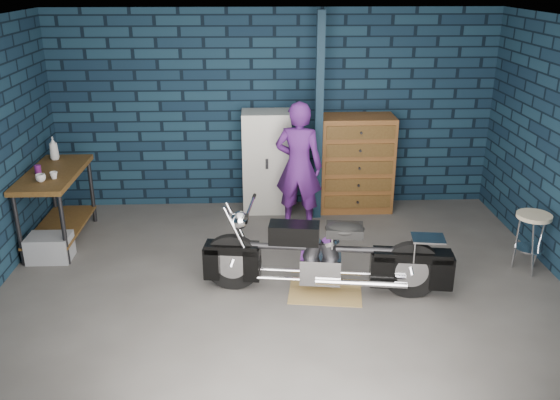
# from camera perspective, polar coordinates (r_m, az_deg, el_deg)

# --- Properties ---
(ground) EXTENTS (6.00, 6.00, 0.00)m
(ground) POSITION_cam_1_polar(r_m,az_deg,el_deg) (6.32, 0.30, -8.51)
(ground) COLOR #54524F
(ground) RESTS_ON ground
(room_walls) EXTENTS (6.02, 5.01, 2.71)m
(room_walls) POSITION_cam_1_polar(r_m,az_deg,el_deg) (6.17, 0.09, 9.70)
(room_walls) COLOR #0E1E2F
(room_walls) RESTS_ON ground
(support_post) EXTENTS (0.10, 0.10, 2.70)m
(support_post) POSITION_cam_1_polar(r_m,az_deg,el_deg) (7.69, 3.77, 7.75)
(support_post) COLOR #102434
(support_post) RESTS_ON ground
(workbench) EXTENTS (0.60, 1.40, 0.91)m
(workbench) POSITION_cam_1_polar(r_m,az_deg,el_deg) (7.67, -20.60, -0.64)
(workbench) COLOR brown
(workbench) RESTS_ON ground
(drip_mat) EXTENTS (0.82, 0.66, 0.01)m
(drip_mat) POSITION_cam_1_polar(r_m,az_deg,el_deg) (6.27, 4.37, -8.79)
(drip_mat) COLOR olive
(drip_mat) RESTS_ON ground
(motorcycle) EXTENTS (2.23, 0.88, 0.95)m
(motorcycle) POSITION_cam_1_polar(r_m,az_deg,el_deg) (6.05, 4.49, -4.90)
(motorcycle) COLOR black
(motorcycle) RESTS_ON ground
(person) EXTENTS (0.69, 0.54, 1.65)m
(person) POSITION_cam_1_polar(r_m,az_deg,el_deg) (7.50, 1.81, 3.29)
(person) COLOR #561F76
(person) RESTS_ON ground
(storage_bin) EXTENTS (0.48, 0.34, 0.30)m
(storage_bin) POSITION_cam_1_polar(r_m,az_deg,el_deg) (7.35, -21.27, -4.30)
(storage_bin) COLOR gray
(storage_bin) RESTS_ON ground
(locker) EXTENTS (0.65, 0.46, 1.39)m
(locker) POSITION_cam_1_polar(r_m,az_deg,el_deg) (8.09, -1.30, 3.68)
(locker) COLOR beige
(locker) RESTS_ON ground
(tool_chest) EXTENTS (0.99, 0.55, 1.32)m
(tool_chest) POSITION_cam_1_polar(r_m,az_deg,el_deg) (8.22, 7.32, 3.51)
(tool_chest) COLOR brown
(tool_chest) RESTS_ON ground
(shop_stool) EXTENTS (0.47, 0.47, 0.68)m
(shop_stool) POSITION_cam_1_polar(r_m,az_deg,el_deg) (7.08, 22.91, -3.81)
(shop_stool) COLOR #C3B494
(shop_stool) RESTS_ON ground
(cup_a) EXTENTS (0.15, 0.15, 0.09)m
(cup_a) POSITION_cam_1_polar(r_m,az_deg,el_deg) (7.19, -22.05, 1.98)
(cup_a) COLOR #C3B494
(cup_a) RESTS_ON workbench
(cup_b) EXTENTS (0.10, 0.10, 0.08)m
(cup_b) POSITION_cam_1_polar(r_m,az_deg,el_deg) (7.25, -20.94, 2.24)
(cup_b) COLOR #C3B494
(cup_b) RESTS_ON workbench
(mug_purple) EXTENTS (0.10, 0.10, 0.10)m
(mug_purple) POSITION_cam_1_polar(r_m,az_deg,el_deg) (7.50, -22.28, 2.75)
(mug_purple) COLOR #641B6C
(mug_purple) RESTS_ON workbench
(bottle) EXTENTS (0.14, 0.14, 0.29)m
(bottle) POSITION_cam_1_polar(r_m,az_deg,el_deg) (7.97, -20.96, 4.68)
(bottle) COLOR gray
(bottle) RESTS_ON workbench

